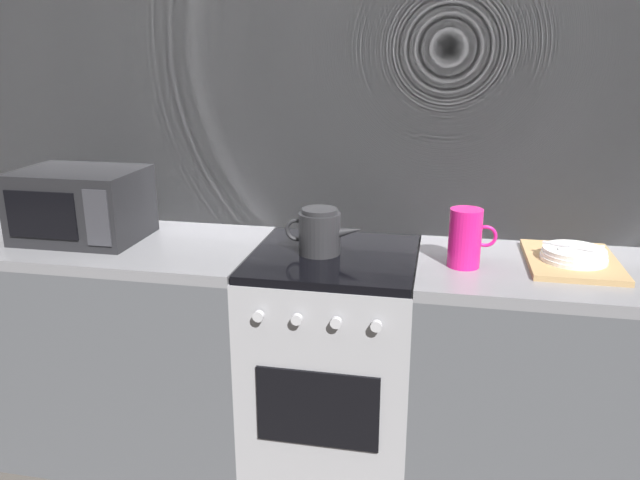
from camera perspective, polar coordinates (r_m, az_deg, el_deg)
ground_plane at (r=2.66m, az=1.16°, el=-20.03°), size 8.00×8.00×0.00m
back_wall at (r=2.47m, az=2.66°, el=7.68°), size 3.60×0.05×2.40m
counter_left at (r=2.70m, az=-18.20°, el=-9.13°), size 1.20×0.60×0.90m
stove_unit at (r=2.41m, az=1.22°, el=-11.51°), size 0.60×0.63×0.90m
counter_right at (r=2.44m, az=23.03°, el=-12.59°), size 1.20×0.60×0.90m
microwave at (r=2.55m, az=-21.12°, el=3.07°), size 0.46×0.35×0.27m
kettle at (r=2.21m, az=-0.03°, el=0.74°), size 0.28×0.15×0.17m
pitcher at (r=2.13m, az=13.25°, el=0.19°), size 0.16×0.11×0.20m
dish_pile at (r=2.28m, az=22.24°, el=-1.55°), size 0.30×0.40×0.07m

